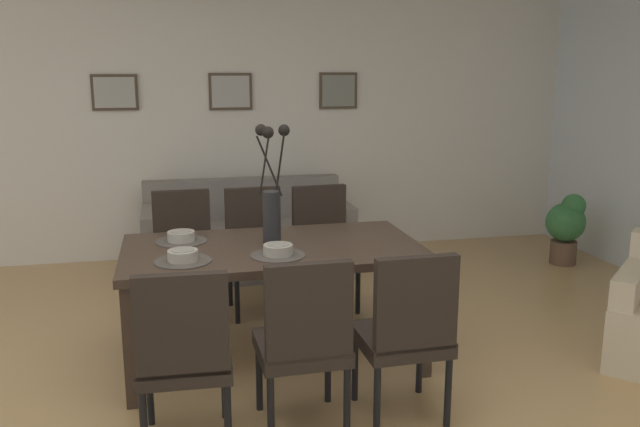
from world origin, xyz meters
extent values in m
plane|color=tan|center=(0.00, 0.00, 0.00)|extent=(9.00, 9.00, 0.00)
cube|color=white|center=(0.00, 3.25, 1.30)|extent=(9.00, 0.10, 2.60)
cube|color=#3D2D23|center=(0.17, 0.68, 0.71)|extent=(1.80, 0.99, 0.05)
cube|color=#3D2D23|center=(1.01, 1.11, 0.34)|extent=(0.07, 0.07, 0.69)
cube|color=#3D2D23|center=(-0.67, 1.11, 0.34)|extent=(0.07, 0.07, 0.69)
cube|color=#3D2D23|center=(1.01, 0.25, 0.34)|extent=(0.07, 0.07, 0.69)
cube|color=#3D2D23|center=(-0.67, 0.25, 0.34)|extent=(0.07, 0.07, 0.69)
cube|color=black|center=(-0.39, -0.16, 0.42)|extent=(0.46, 0.46, 0.08)
cube|color=black|center=(-0.39, -0.35, 0.68)|extent=(0.42, 0.08, 0.48)
cylinder|color=black|center=(-0.19, 0.02, 0.19)|extent=(0.04, 0.04, 0.38)
cylinder|color=black|center=(-0.57, 0.03, 0.19)|extent=(0.04, 0.04, 0.38)
cylinder|color=black|center=(-0.20, -0.36, 0.19)|extent=(0.04, 0.04, 0.38)
cube|color=black|center=(-0.34, 1.53, 0.42)|extent=(0.46, 0.46, 0.08)
cube|color=black|center=(-0.35, 1.72, 0.68)|extent=(0.42, 0.07, 0.48)
cylinder|color=black|center=(-0.53, 1.33, 0.19)|extent=(0.04, 0.04, 0.38)
cylinder|color=black|center=(-0.15, 1.34, 0.19)|extent=(0.04, 0.04, 0.38)
cylinder|color=black|center=(-0.54, 1.71, 0.19)|extent=(0.04, 0.04, 0.38)
cylinder|color=black|center=(-0.16, 1.72, 0.19)|extent=(0.04, 0.04, 0.38)
cube|color=black|center=(0.19, -0.13, 0.42)|extent=(0.45, 0.45, 0.08)
cube|color=black|center=(0.20, -0.32, 0.68)|extent=(0.42, 0.07, 0.48)
cylinder|color=black|center=(0.38, 0.07, 0.19)|extent=(0.04, 0.04, 0.38)
cylinder|color=black|center=(0.00, 0.06, 0.19)|extent=(0.04, 0.04, 0.38)
cylinder|color=black|center=(0.39, -0.31, 0.19)|extent=(0.04, 0.04, 0.38)
cylinder|color=black|center=(0.01, -0.32, 0.19)|extent=(0.04, 0.04, 0.38)
cube|color=black|center=(0.19, 1.52, 0.42)|extent=(0.46, 0.46, 0.08)
cube|color=black|center=(0.18, 1.71, 0.68)|extent=(0.42, 0.08, 0.48)
cylinder|color=black|center=(0.01, 1.32, 0.19)|extent=(0.04, 0.04, 0.38)
cylinder|color=black|center=(0.39, 1.34, 0.19)|extent=(0.04, 0.04, 0.38)
cylinder|color=black|center=(-0.01, 1.70, 0.19)|extent=(0.04, 0.04, 0.38)
cylinder|color=black|center=(0.37, 1.72, 0.19)|extent=(0.04, 0.04, 0.38)
cube|color=black|center=(0.72, -0.14, 0.42)|extent=(0.45, 0.45, 0.08)
cube|color=black|center=(0.72, -0.33, 0.68)|extent=(0.42, 0.07, 0.48)
cylinder|color=black|center=(0.91, 0.06, 0.19)|extent=(0.04, 0.04, 0.38)
cylinder|color=black|center=(0.53, 0.05, 0.19)|extent=(0.04, 0.04, 0.38)
cylinder|color=black|center=(0.91, -0.32, 0.19)|extent=(0.04, 0.04, 0.38)
cylinder|color=black|center=(0.54, -0.33, 0.19)|extent=(0.04, 0.04, 0.38)
cube|color=black|center=(0.71, 1.50, 0.42)|extent=(0.47, 0.47, 0.08)
cube|color=black|center=(0.69, 1.69, 0.68)|extent=(0.42, 0.09, 0.48)
cylinder|color=black|center=(0.53, 1.29, 0.19)|extent=(0.04, 0.04, 0.38)
cylinder|color=black|center=(0.91, 1.32, 0.19)|extent=(0.04, 0.04, 0.38)
cylinder|color=black|center=(0.51, 1.67, 0.19)|extent=(0.04, 0.04, 0.38)
cylinder|color=black|center=(0.88, 1.70, 0.19)|extent=(0.04, 0.04, 0.38)
cylinder|color=#232326|center=(0.17, 0.68, 0.91)|extent=(0.11, 0.11, 0.34)
cylinder|color=black|center=(0.23, 0.70, 1.24)|extent=(0.05, 0.12, 0.37)
sphere|color=black|center=(0.26, 0.71, 1.44)|extent=(0.07, 0.07, 0.07)
cylinder|color=black|center=(0.14, 0.73, 1.24)|extent=(0.08, 0.05, 0.38)
sphere|color=black|center=(0.13, 0.76, 1.44)|extent=(0.07, 0.07, 0.07)
cylinder|color=black|center=(0.16, 0.62, 1.24)|extent=(0.15, 0.06, 0.36)
sphere|color=black|center=(0.15, 0.59, 1.44)|extent=(0.07, 0.07, 0.07)
cylinder|color=#4C4742|center=(-0.37, 0.46, 0.74)|extent=(0.32, 0.32, 0.01)
cylinder|color=#B2ADA3|center=(-0.37, 0.46, 0.78)|extent=(0.17, 0.17, 0.06)
cylinder|color=gray|center=(-0.37, 0.46, 0.79)|extent=(0.13, 0.13, 0.04)
cylinder|color=#4C4742|center=(-0.37, 0.90, 0.74)|extent=(0.32, 0.32, 0.01)
cylinder|color=#B2ADA3|center=(-0.37, 0.90, 0.78)|extent=(0.17, 0.17, 0.06)
cylinder|color=gray|center=(-0.37, 0.90, 0.79)|extent=(0.13, 0.13, 0.04)
cylinder|color=#4C4742|center=(0.17, 0.46, 0.74)|extent=(0.32, 0.32, 0.01)
cylinder|color=#B2ADA3|center=(0.17, 0.46, 0.78)|extent=(0.17, 0.17, 0.06)
cylinder|color=gray|center=(0.17, 0.46, 0.79)|extent=(0.13, 0.13, 0.04)
cube|color=gray|center=(0.23, 2.55, 0.21)|extent=(1.81, 0.84, 0.42)
cube|color=gray|center=(0.23, 2.89, 0.61)|extent=(1.81, 0.16, 0.38)
cube|color=gray|center=(1.09, 2.55, 0.52)|extent=(0.10, 0.84, 0.20)
cube|color=gray|center=(-0.62, 2.55, 0.52)|extent=(0.10, 0.84, 0.20)
cube|color=beige|center=(2.38, 0.23, 0.49)|extent=(0.59, 0.57, 0.18)
cube|color=#473828|center=(-0.88, 3.18, 1.58)|extent=(0.41, 0.02, 0.33)
cube|color=#B2B2AD|center=(-0.88, 3.17, 1.58)|extent=(0.36, 0.01, 0.28)
cube|color=#473828|center=(0.17, 3.18, 1.58)|extent=(0.41, 0.02, 0.34)
cube|color=#B2B2AD|center=(0.17, 3.17, 1.58)|extent=(0.36, 0.01, 0.29)
cube|color=#473828|center=(1.22, 3.18, 1.58)|extent=(0.38, 0.02, 0.35)
cube|color=gray|center=(1.22, 3.17, 1.58)|extent=(0.33, 0.01, 0.30)
cylinder|color=brown|center=(3.15, 2.14, 0.11)|extent=(0.24, 0.24, 0.22)
sphere|color=#387A42|center=(3.15, 2.14, 0.40)|extent=(0.36, 0.36, 0.36)
sphere|color=#387A42|center=(3.20, 2.11, 0.56)|extent=(0.22, 0.22, 0.22)
camera|label=1|loc=(-0.40, -3.19, 1.80)|focal=37.14mm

